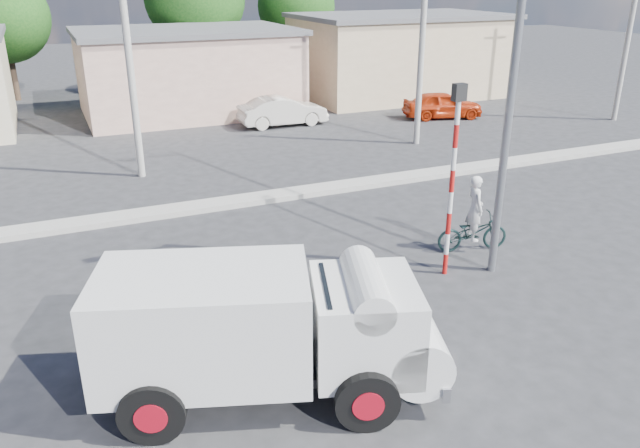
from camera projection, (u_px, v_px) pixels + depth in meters
name	position (u px, v px, depth m)	size (l,w,h in m)	color
ground_plane	(350.00, 335.00, 11.98)	(120.00, 120.00, 0.00)	#2B2B2D
median	(231.00, 202.00, 18.74)	(40.00, 0.80, 0.16)	#99968E
truck	(271.00, 328.00, 9.86)	(5.77, 3.60, 2.24)	black
bicycle	(472.00, 232.00, 15.52)	(0.63, 1.81, 0.95)	#152A28
cyclist	(474.00, 219.00, 15.39)	(0.60, 0.39, 1.65)	silver
car_cream	(283.00, 111.00, 28.33)	(1.40, 4.01, 1.32)	beige
car_red	(443.00, 105.00, 29.82)	(1.50, 3.74, 1.27)	#B72C0B
traffic_pole	(453.00, 166.00, 13.49)	(0.28, 0.18, 4.36)	red
streetlight	(510.00, 53.00, 12.70)	(2.34, 0.22, 9.00)	slate
building_row	(169.00, 70.00, 30.26)	(37.80, 7.30, 4.44)	beige
tree_row	(78.00, 6.00, 33.61)	(34.13, 7.32, 8.10)	#38281E
utility_poles	(283.00, 47.00, 21.86)	(35.40, 0.24, 8.00)	#99968E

